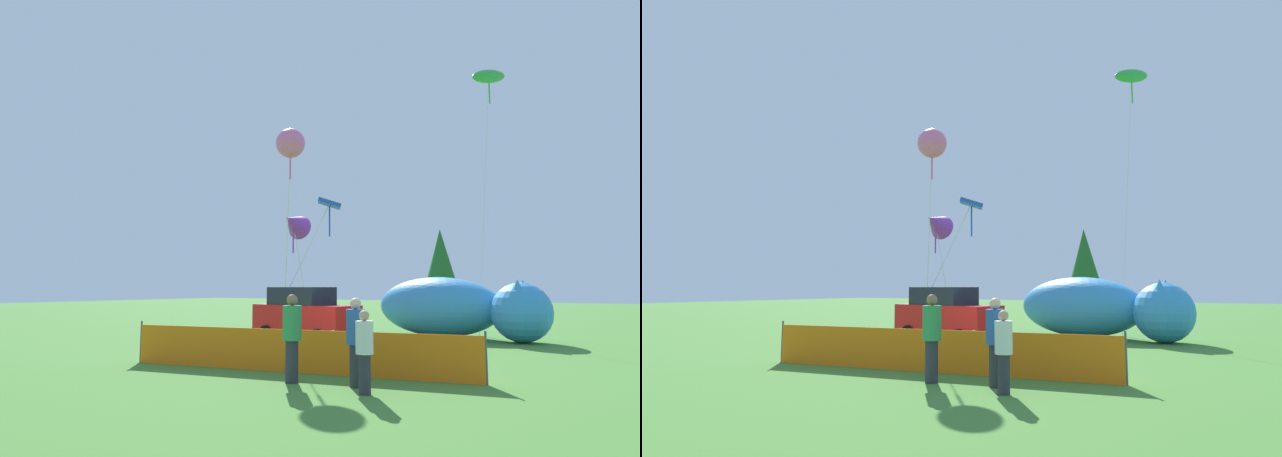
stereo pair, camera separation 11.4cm
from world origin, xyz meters
TOP-DOWN VIEW (x-y plane):
  - ground_plane at (0.00, 0.00)m, footprint 120.00×120.00m
  - parked_car at (-1.81, 3.28)m, footprint 4.46×2.27m
  - folding_chair at (2.36, -1.52)m, footprint 0.61×0.61m
  - inflatable_cat at (2.73, 7.51)m, footprint 7.58×3.64m
  - safety_fence at (1.86, -2.83)m, footprint 8.90×1.79m
  - spectator_in_red_shirt at (2.64, -3.91)m, footprint 0.41×0.41m
  - spectator_in_yellow_shirt at (4.04, -3.60)m, footprint 0.40×0.40m
  - spectator_in_green_shirt at (4.51, -4.13)m, footprint 0.35×0.35m
  - kite_purple_delta at (-3.16, 4.41)m, footprint 1.26×3.02m
  - kite_pink_octopus at (-0.97, 1.06)m, footprint 2.35×2.72m
  - kite_green_fish at (3.99, 9.77)m, footprint 1.55×2.38m
  - kite_blue_box at (-0.91, 3.60)m, footprint 3.45×1.24m
  - horizon_tree_east at (-6.01, 32.50)m, footprint 3.14×3.14m

SIDE VIEW (x-z plane):
  - ground_plane at x=0.00m, z-range 0.00..0.00m
  - safety_fence at x=1.86m, z-range -0.05..1.07m
  - folding_chair at x=2.36m, z-range 0.07..0.98m
  - spectator_in_green_shirt at x=4.51m, z-range 0.07..1.67m
  - spectator_in_yellow_shirt at x=4.04m, z-range 0.08..1.90m
  - parked_car at x=-1.81m, z-range -0.03..2.02m
  - spectator_in_red_shirt at x=2.64m, z-range 0.09..1.98m
  - inflatable_cat at x=2.73m, z-range -0.10..2.37m
  - horizon_tree_east at x=-6.01m, z-range 0.85..8.34m
  - kite_purple_delta at x=-3.16m, z-range 2.05..7.50m
  - kite_blue_box at x=-0.91m, z-range 2.44..7.98m
  - kite_pink_octopus at x=-0.97m, z-range 3.28..10.91m
  - kite_green_fish at x=3.99m, z-range 5.48..17.79m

